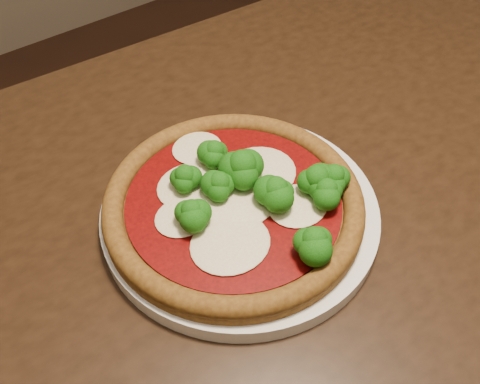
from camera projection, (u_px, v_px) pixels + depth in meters
dining_table at (325, 286)px, 0.61m from camera, size 1.30×0.94×0.75m
plate at (240, 212)px, 0.55m from camera, size 0.28×0.28×0.02m
pizza at (239, 200)px, 0.53m from camera, size 0.26×0.26×0.06m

